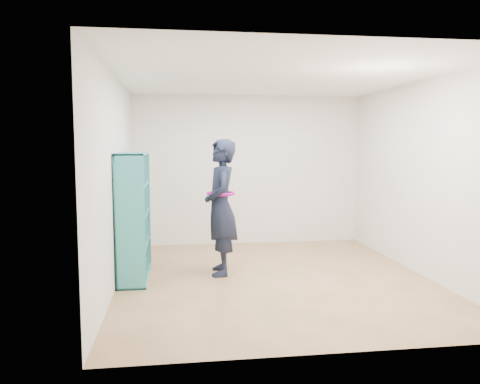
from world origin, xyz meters
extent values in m
plane|color=olive|center=(0.00, 0.00, 0.00)|extent=(4.50, 4.50, 0.00)
plane|color=white|center=(0.00, 0.00, 2.60)|extent=(4.50, 4.50, 0.00)
cube|color=silver|center=(-2.00, 0.00, 1.30)|extent=(0.02, 4.50, 2.60)
cube|color=silver|center=(2.00, 0.00, 1.30)|extent=(0.02, 4.50, 2.60)
cube|color=silver|center=(0.00, 2.25, 1.30)|extent=(4.00, 0.02, 2.60)
cube|color=silver|center=(0.00, -2.25, 1.30)|extent=(4.00, 0.02, 2.60)
cube|color=teal|center=(-1.81, -0.26, 0.82)|extent=(0.36, 0.03, 1.64)
cube|color=teal|center=(-1.81, 0.94, 0.82)|extent=(0.36, 0.03, 1.64)
cube|color=teal|center=(-1.81, 0.34, 0.01)|extent=(0.36, 1.23, 0.03)
cube|color=teal|center=(-1.81, 0.34, 1.63)|extent=(0.36, 1.23, 0.03)
cube|color=teal|center=(-1.98, 0.34, 0.82)|extent=(0.03, 1.23, 1.64)
cube|color=teal|center=(-1.81, 0.14, 0.82)|extent=(0.33, 0.03, 1.59)
cube|color=teal|center=(-1.81, 0.54, 0.82)|extent=(0.33, 0.03, 1.59)
cube|color=teal|center=(-1.81, 0.34, 0.42)|extent=(0.33, 1.18, 0.03)
cube|color=teal|center=(-1.81, 0.34, 0.82)|extent=(0.33, 1.18, 0.03)
cube|color=teal|center=(-1.81, 0.34, 1.22)|extent=(0.33, 1.18, 0.03)
cube|color=beige|center=(-1.79, -0.06, 0.08)|extent=(0.23, 0.14, 0.09)
cube|color=black|center=(-1.78, -0.12, 0.56)|extent=(0.18, 0.16, 0.25)
cube|color=maroon|center=(-1.78, -0.12, 0.94)|extent=(0.18, 0.16, 0.21)
cube|color=silver|center=(-1.79, -0.06, 1.26)|extent=(0.23, 0.14, 0.06)
cube|color=navy|center=(-1.78, 0.28, 0.18)|extent=(0.18, 0.16, 0.28)
cube|color=brown|center=(-1.78, 0.28, 0.58)|extent=(0.18, 0.16, 0.28)
cube|color=#BFB28C|center=(-1.79, 0.33, 0.88)|extent=(0.23, 0.14, 0.09)
cube|color=#26594C|center=(-1.78, 0.28, 1.34)|extent=(0.18, 0.16, 0.22)
cube|color=beige|center=(-1.78, 0.67, 0.18)|extent=(0.18, 0.16, 0.27)
cube|color=black|center=(-1.79, 0.73, 0.47)|extent=(0.23, 0.14, 0.06)
cube|color=maroon|center=(-1.78, 0.67, 0.94)|extent=(0.18, 0.16, 0.21)
cube|color=silver|center=(-1.78, 0.67, 1.35)|extent=(0.18, 0.16, 0.24)
imported|color=black|center=(-0.66, 0.32, 0.91)|extent=(0.45, 0.68, 1.82)
torus|color=#A20C78|center=(-0.66, 0.32, 1.10)|extent=(0.39, 0.39, 0.04)
cube|color=silver|center=(-0.81, 0.41, 1.03)|extent=(0.04, 0.11, 0.14)
cube|color=black|center=(-0.81, 0.41, 1.03)|extent=(0.03, 0.10, 0.14)
camera|label=1|loc=(-1.26, -5.87, 1.75)|focal=35.00mm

